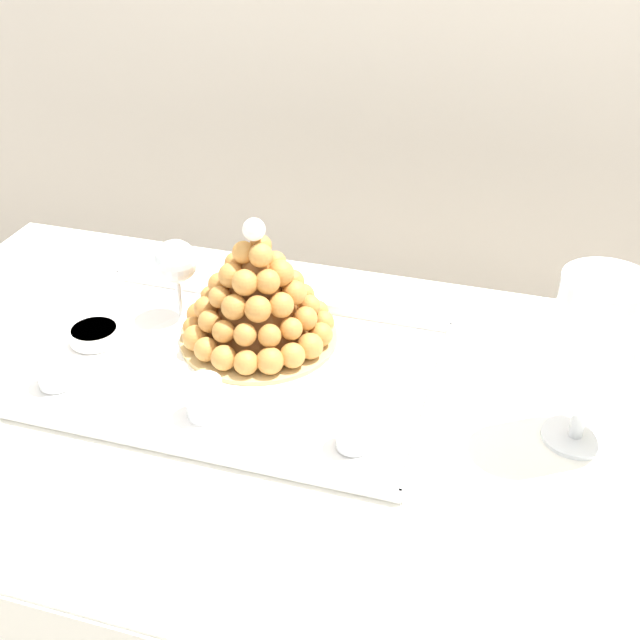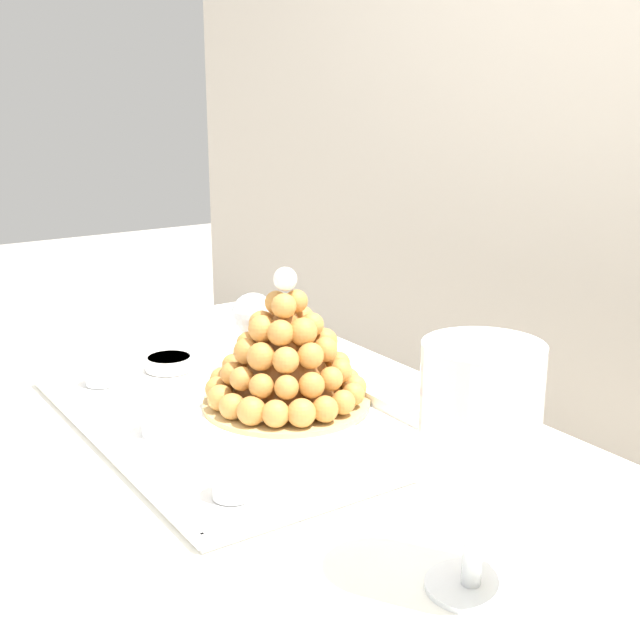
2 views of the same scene
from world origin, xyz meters
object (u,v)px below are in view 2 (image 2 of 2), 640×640
Objects in this scene: serving_tray at (232,417)px; macaron_goblet at (479,438)px; dessert_cup_mid_left at (160,416)px; wine_glass at (253,317)px; dessert_cup_left at (101,372)px; dessert_cup_centre at (232,480)px; creme_brulee_ramekin at (169,362)px; croquembouche at (286,356)px.

macaron_goblet is at bearing -0.78° from serving_tray.
wine_glass is (-0.15, 0.24, 0.07)m from dessert_cup_mid_left.
dessert_cup_left is 0.85× the size of dessert_cup_mid_left.
dessert_cup_centre is (0.23, -0.12, 0.03)m from serving_tray.
creme_brulee_ramekin is at bearing 153.61° from dessert_cup_mid_left.
dessert_cup_mid_left is at bearing -0.20° from dessert_cup_left.
dessert_cup_centre is 0.19× the size of macaron_goblet.
dessert_cup_mid_left is at bearing -26.39° from creme_brulee_ramekin.
croquembouche is 1.73× the size of wine_glass.
wine_glass is at bearing 67.63° from dessert_cup_left.
croquembouche is at bearing 17.50° from creme_brulee_ramekin.
dessert_cup_centre is at bearing -33.01° from wine_glass.
dessert_cup_left reaches higher than serving_tray.
dessert_cup_left is 0.34× the size of wine_glass.
creme_brulee_ramekin is at bearing 178.10° from serving_tray.
creme_brulee_ramekin is at bearing 92.35° from dessert_cup_left.
creme_brulee_ramekin is 0.78m from macaron_goblet.
croquembouche is 0.16m from wine_glass.
croquembouche is at bearing 88.48° from dessert_cup_mid_left.
creme_brulee_ramekin is at bearing -132.35° from wine_glass.
dessert_cup_mid_left is at bearing -91.52° from croquembouche.
dessert_cup_mid_left is at bearing -167.98° from macaron_goblet.
dessert_cup_left is 0.27m from wine_glass.
macaron_goblet is at bearing -1.14° from creme_brulee_ramekin.
croquembouche reaches higher than dessert_cup_mid_left.
croquembouche is at bearing 169.29° from macaron_goblet.
serving_tray is at bearing -39.88° from wine_glass.
dessert_cup_mid_left is at bearing -87.46° from serving_tray.
macaron_goblet is at bearing 8.13° from dessert_cup_left.
serving_tray is 0.12m from dessert_cup_mid_left.
croquembouche is 5.34× the size of dessert_cup_centre.
serving_tray is 2.44× the size of macaron_goblet.
wine_glass reaches higher than creme_brulee_ramekin.
dessert_cup_left is 0.47m from dessert_cup_centre.
wine_glass is (0.10, 0.11, 0.09)m from creme_brulee_ramekin.
dessert_cup_left is at bearing -154.36° from serving_tray.
wine_glass is at bearing 140.12° from serving_tray.
serving_tray is 10.58× the size of dessert_cup_mid_left.
croquembouche is 4.35× the size of dessert_cup_mid_left.
macaron_goblet is (0.76, 0.11, 0.14)m from dessert_cup_left.
creme_brulee_ramekin is 0.32× the size of macaron_goblet.
dessert_cup_centre reaches higher than dessert_cup_left.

